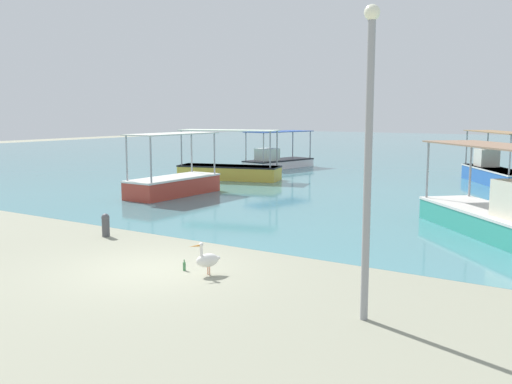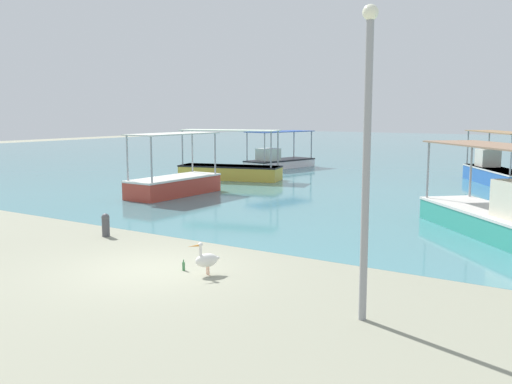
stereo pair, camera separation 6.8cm
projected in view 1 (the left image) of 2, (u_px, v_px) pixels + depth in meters
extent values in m
plane|color=gray|center=(153.00, 269.00, 13.84)|extent=(120.00, 120.00, 0.00)
cube|color=teal|center=(505.00, 153.00, 53.76)|extent=(110.00, 90.00, 0.00)
cube|color=gold|center=(229.00, 172.00, 32.25)|extent=(5.95, 3.07, 0.79)
cube|color=black|center=(229.00, 166.00, 32.20)|extent=(6.00, 3.12, 0.08)
cylinder|color=#99999E|center=(277.00, 148.00, 31.93)|extent=(0.08, 0.08, 1.96)
cylinder|color=#99999E|center=(270.00, 150.00, 30.62)|extent=(0.08, 0.08, 1.96)
cylinder|color=#99999E|center=(191.00, 147.00, 33.49)|extent=(0.08, 0.08, 1.96)
cylinder|color=#99999E|center=(181.00, 148.00, 32.19)|extent=(0.08, 0.08, 1.96)
cube|color=silver|center=(229.00, 130.00, 31.92)|extent=(5.79, 3.12, 0.05)
cube|color=#2E63B6|center=(496.00, 177.00, 30.04)|extent=(4.58, 6.07, 0.82)
cube|color=silver|center=(497.00, 170.00, 29.99)|extent=(4.64, 6.12, 0.08)
cylinder|color=#99999E|center=(510.00, 155.00, 27.00)|extent=(0.08, 0.08, 1.90)
cylinder|color=#99999E|center=(487.00, 147.00, 32.70)|extent=(0.08, 0.08, 1.90)
cylinder|color=#99999E|center=(466.00, 147.00, 32.71)|extent=(0.08, 0.08, 1.90)
cube|color=#8B6D4A|center=(499.00, 132.00, 29.71)|extent=(4.56, 5.95, 0.05)
cube|color=beige|center=(487.00, 158.00, 31.31)|extent=(1.48, 1.53, 0.94)
cube|color=teal|center=(497.00, 223.00, 17.59)|extent=(5.86, 6.07, 0.76)
cube|color=silver|center=(497.00, 212.00, 17.55)|extent=(5.91, 6.13, 0.08)
cylinder|color=#99999E|center=(428.00, 170.00, 20.20)|extent=(0.08, 0.08, 1.98)
cylinder|color=#99999E|center=(470.00, 169.00, 20.49)|extent=(0.08, 0.08, 1.98)
cube|color=#896B53|center=(501.00, 146.00, 17.26)|extent=(5.79, 6.00, 0.05)
cube|color=#BD3C2E|center=(174.00, 186.00, 26.12)|extent=(1.70, 4.86, 0.84)
cube|color=silver|center=(173.00, 178.00, 26.06)|extent=(1.74, 4.90, 0.08)
cylinder|color=#99999E|center=(151.00, 160.00, 23.74)|extent=(0.08, 0.08, 1.94)
cylinder|color=#99999E|center=(127.00, 158.00, 24.51)|extent=(0.08, 0.08, 1.94)
cylinder|color=#99999E|center=(214.00, 153.00, 27.33)|extent=(0.08, 0.08, 1.94)
cylinder|color=#99999E|center=(192.00, 152.00, 28.11)|extent=(0.08, 0.08, 1.94)
cube|color=beige|center=(172.00, 134.00, 25.78)|extent=(1.79, 4.66, 0.05)
cube|color=white|center=(279.00, 164.00, 39.09)|extent=(2.91, 5.50, 0.57)
cube|color=black|center=(279.00, 160.00, 39.06)|extent=(2.95, 5.55, 0.08)
cylinder|color=#99999E|center=(293.00, 144.00, 41.15)|extent=(0.08, 0.08, 1.88)
cylinder|color=#99999E|center=(310.00, 145.00, 40.02)|extent=(0.08, 0.08, 1.88)
cylinder|color=#99999E|center=(246.00, 147.00, 37.82)|extent=(0.08, 0.08, 1.88)
cylinder|color=#99999E|center=(264.00, 148.00, 36.69)|extent=(0.08, 0.08, 1.88)
cube|color=#2B4995|center=(279.00, 132.00, 38.79)|extent=(2.96, 5.33, 0.05)
cube|color=silver|center=(267.00, 154.00, 38.17)|extent=(1.52, 1.41, 0.80)
cylinder|color=#E0997A|center=(210.00, 271.00, 13.30)|extent=(0.03, 0.03, 0.22)
cylinder|color=#E0997A|center=(208.00, 270.00, 13.39)|extent=(0.03, 0.03, 0.22)
ellipsoid|color=white|center=(207.00, 260.00, 13.30)|extent=(0.51, 0.63, 0.32)
ellipsoid|color=white|center=(217.00, 258.00, 13.42)|extent=(0.18, 0.20, 0.10)
cylinder|color=white|center=(201.00, 252.00, 13.19)|extent=(0.07, 0.07, 0.26)
sphere|color=white|center=(201.00, 245.00, 13.17)|extent=(0.11, 0.11, 0.11)
cone|color=#E5933F|center=(195.00, 246.00, 13.09)|extent=(0.19, 0.29, 0.06)
cylinder|color=gray|center=(368.00, 175.00, 10.13)|extent=(0.14, 0.14, 5.36)
sphere|color=#EAEACC|center=(372.00, 12.00, 9.74)|extent=(0.28, 0.28, 0.28)
cylinder|color=#47474C|center=(106.00, 228.00, 17.44)|extent=(0.23, 0.23, 0.57)
sphere|color=#4C4C51|center=(105.00, 217.00, 17.40)|extent=(0.25, 0.25, 0.25)
cylinder|color=#3F7F4C|center=(184.00, 266.00, 13.72)|extent=(0.07, 0.07, 0.20)
cylinder|color=#3F7F4C|center=(184.00, 261.00, 13.70)|extent=(0.03, 0.03, 0.07)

